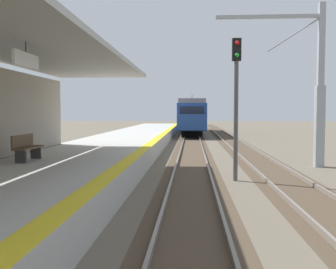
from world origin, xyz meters
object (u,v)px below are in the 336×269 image
object	(u,v)px
approaching_train	(192,115)
rail_signal_post	(236,94)
platform_bench	(26,147)
catenary_pylon_far_side	(313,89)

from	to	relation	value
approaching_train	rail_signal_post	bearing A→B (deg)	-87.08
approaching_train	platform_bench	xyz separation A→B (m)	(-5.55, -33.08, -0.80)
rail_signal_post	platform_bench	size ratio (longest dim) A/B	3.25
rail_signal_post	platform_bench	distance (m)	7.57
approaching_train	rail_signal_post	size ratio (longest dim) A/B	3.77
catenary_pylon_far_side	platform_bench	bearing A→B (deg)	-153.19
rail_signal_post	platform_bench	bearing A→B (deg)	-166.73
platform_bench	catenary_pylon_far_side	bearing A→B (deg)	26.81
catenary_pylon_far_side	platform_bench	xyz separation A→B (m)	(-11.11, -5.62, -2.23)
rail_signal_post	catenary_pylon_far_side	world-z (taller)	catenary_pylon_far_side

